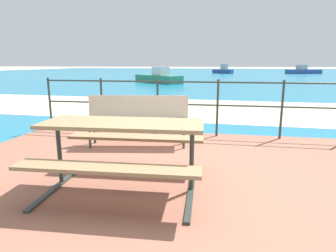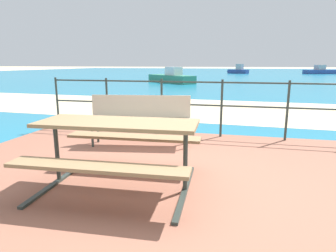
{
  "view_description": "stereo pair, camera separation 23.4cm",
  "coord_description": "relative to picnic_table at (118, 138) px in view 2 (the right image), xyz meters",
  "views": [
    {
      "loc": [
        0.64,
        -3.2,
        1.45
      ],
      "look_at": [
        -0.12,
        1.0,
        0.53
      ],
      "focal_mm": 31.02,
      "sensor_mm": 36.0,
      "label": 1
    },
    {
      "loc": [
        0.87,
        -3.15,
        1.45
      ],
      "look_at": [
        -0.12,
        1.0,
        0.53
      ],
      "focal_mm": 31.02,
      "sensor_mm": 36.0,
      "label": 2
    }
  ],
  "objects": [
    {
      "name": "boat_mid",
      "position": [
        -3.76,
        18.95,
        -0.25
      ],
      "size": [
        4.41,
        4.12,
        1.18
      ],
      "rotation": [
        0.0,
        0.0,
        2.4
      ],
      "color": "#338466",
      "rests_on": "sea_water"
    },
    {
      "name": "railing_fence",
      "position": [
        0.4,
        2.64,
        0.11
      ],
      "size": [
        5.94,
        0.04,
        1.1
      ],
      "color": "#2D3833",
      "rests_on": "patio_paving"
    },
    {
      "name": "picnic_table",
      "position": [
        0.0,
        0.0,
        0.0
      ],
      "size": [
        1.83,
        1.5,
        0.77
      ],
      "rotation": [
        0.0,
        0.0,
        0.05
      ],
      "color": "#8C704C",
      "rests_on": "patio_paving"
    },
    {
      "name": "boat_near",
      "position": [
        1.17,
        41.17,
        -0.19
      ],
      "size": [
        3.37,
        2.61,
        1.36
      ],
      "rotation": [
        0.0,
        0.0,
        2.54
      ],
      "color": "#2D478C",
      "rests_on": "sea_water"
    },
    {
      "name": "ground_plane",
      "position": [
        0.4,
        0.23,
        -0.63
      ],
      "size": [
        240.0,
        240.0,
        0.0
      ],
      "primitive_type": "plane",
      "color": "beige"
    },
    {
      "name": "park_bench",
      "position": [
        -0.34,
        1.77,
        -0.05
      ],
      "size": [
        1.78,
        0.67,
        0.85
      ],
      "rotation": [
        0.0,
        0.0,
        0.16
      ],
      "color": "#BCAD93",
      "rests_on": "patio_paving"
    },
    {
      "name": "boat_far",
      "position": [
        12.63,
        42.12,
        -0.23
      ],
      "size": [
        5.5,
        3.27,
        1.25
      ],
      "rotation": [
        0.0,
        0.0,
        0.4
      ],
      "color": "#2D478C",
      "rests_on": "sea_water"
    },
    {
      "name": "patio_paving",
      "position": [
        0.4,
        0.23,
        -0.6
      ],
      "size": [
        6.4,
        5.2,
        0.06
      ],
      "primitive_type": "cube",
      "color": "#935B47",
      "rests_on": "ground"
    },
    {
      "name": "beach_strip",
      "position": [
        0.4,
        6.43,
        -0.63
      ],
      "size": [
        54.16,
        7.18,
        0.01
      ],
      "primitive_type": "cube",
      "rotation": [
        0.0,
        0.0,
        -0.05
      ],
      "color": "beige",
      "rests_on": "ground"
    },
    {
      "name": "sea_water",
      "position": [
        0.4,
        40.23,
        -0.63
      ],
      "size": [
        90.0,
        90.0,
        0.01
      ],
      "primitive_type": "cube",
      "color": "teal",
      "rests_on": "ground"
    }
  ]
}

